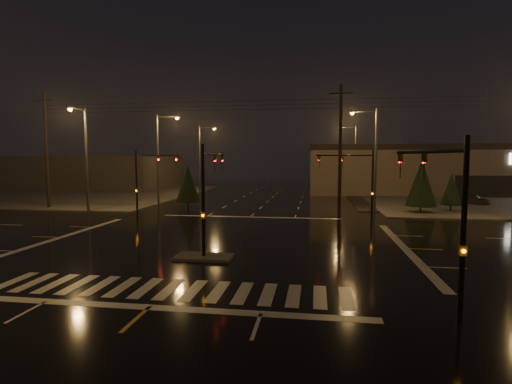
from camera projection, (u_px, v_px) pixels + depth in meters
The scene contains 24 objects.
ground at pixel (222, 243), 24.95m from camera, with size 140.00×140.00×0.00m, color black.
sidewalk_ne at pixel (510, 200), 50.06m from camera, with size 36.00×36.00×0.12m, color #484540.
sidewalk_nw at pixel (71, 194), 58.95m from camera, with size 36.00×36.00×0.12m, color #484540.
median_island at pixel (204, 257), 21.00m from camera, with size 3.00×1.60×0.15m, color #484540.
crosswalk at pixel (169, 289), 16.08m from camera, with size 15.00×2.60×0.01m, color beige.
stop_bar_near at pixel (149, 307), 14.11m from camera, with size 16.00×0.50×0.01m, color beige.
stop_bar_far at pixel (250, 217), 35.79m from camera, with size 16.00×0.50×0.01m, color beige.
retail_building at pixel (498, 167), 64.75m from camera, with size 60.20×28.30×7.20m.
commercial_block at pixel (85, 172), 71.28m from camera, with size 30.00×18.00×5.60m, color #3E3A36.
signal_mast_median at pixel (208, 186), 21.61m from camera, with size 0.25×4.59×6.00m.
signal_mast_ne at pixel (361, 176), 33.21m from camera, with size 4.84×1.86×6.00m.
signal_mast_nw at pixel (145, 175), 36.02m from camera, with size 4.84×1.86×6.00m.
signal_mast_se at pixel (448, 204), 13.51m from camera, with size 1.55×3.87×6.00m.
streetlight_1 at pixel (160, 153), 43.85m from camera, with size 2.77×0.32×10.00m.
streetlight_2 at pixel (201, 155), 59.62m from camera, with size 2.77×0.32×10.00m.
streetlight_3 at pixel (373, 153), 38.57m from camera, with size 2.77×0.32×10.00m.
streetlight_4 at pixel (353, 155), 58.27m from camera, with size 2.77×0.32×10.00m.
streetlight_5 at pixel (84, 153), 37.85m from camera, with size 0.32×2.77×10.00m.
utility_pole_0 at pixel (46, 150), 41.49m from camera, with size 2.20×0.32×12.00m.
utility_pole_1 at pixel (340, 149), 37.04m from camera, with size 2.20×0.32×12.00m.
conifer_0 at pixel (421, 183), 38.05m from camera, with size 2.87×2.87×5.19m.
conifer_1 at pixel (451, 189), 38.96m from camera, with size 1.98×1.98×3.80m.
conifer_3 at pixel (188, 183), 41.85m from camera, with size 2.51×2.51×4.63m.
car_parked at pixel (471, 199), 45.32m from camera, with size 1.55×3.86×1.32m, color black.
Camera 1 is at (5.79, -24.00, 5.27)m, focal length 28.00 mm.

